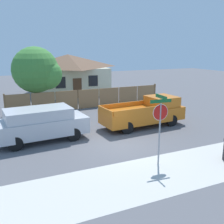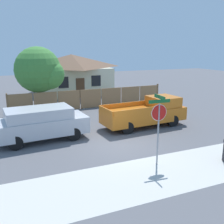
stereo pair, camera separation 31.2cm
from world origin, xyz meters
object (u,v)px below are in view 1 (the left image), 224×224
(red_suv, at_px, (41,123))
(stop_sign, at_px, (160,118))
(oak_tree, at_px, (38,71))
(orange_pickup, at_px, (146,112))
(house, at_px, (68,73))

(red_suv, bearing_deg, stop_sign, -54.68)
(oak_tree, xyz_separation_m, orange_pickup, (5.52, -7.35, -2.28))
(orange_pickup, xyz_separation_m, stop_sign, (-2.54, -5.18, 1.19))
(oak_tree, relative_size, red_suv, 1.01)
(house, bearing_deg, oak_tree, -121.93)
(house, relative_size, stop_sign, 2.66)
(orange_pickup, distance_m, stop_sign, 5.89)
(oak_tree, bearing_deg, orange_pickup, -53.11)
(oak_tree, bearing_deg, stop_sign, -76.64)
(orange_pickup, bearing_deg, oak_tree, 123.33)
(oak_tree, bearing_deg, red_suv, -99.13)
(stop_sign, bearing_deg, house, 90.39)
(red_suv, bearing_deg, house, 65.29)
(oak_tree, xyz_separation_m, stop_sign, (2.98, -12.53, -1.09))
(house, bearing_deg, orange_pickup, -85.55)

